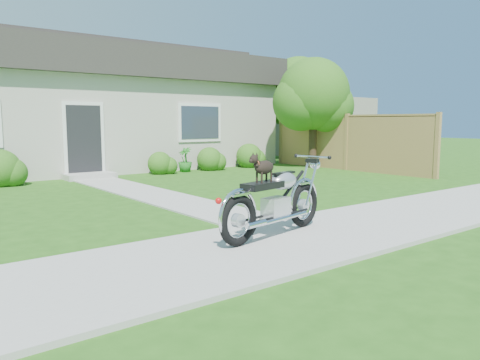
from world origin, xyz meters
name	(u,v)px	position (x,y,z in m)	size (l,w,h in m)	color
ground	(373,223)	(0.00, 0.00, 0.00)	(80.00, 80.00, 0.00)	#235114
sidewalk	(373,222)	(0.00, 0.00, 0.02)	(24.00, 2.20, 0.04)	#9E9B93
walkway	(148,193)	(-1.50, 5.00, 0.01)	(1.20, 8.00, 0.03)	#9E9B93
house	(95,107)	(0.00, 11.99, 2.16)	(12.60, 7.03, 4.50)	beige
fence	(347,142)	(6.30, 5.75, 0.94)	(0.12, 6.62, 1.90)	#A48749
tree_near	(318,98)	(6.07, 6.90, 2.47)	(2.58, 2.51, 3.85)	#3D2B1C
tree_far	(302,94)	(7.92, 9.53, 2.76)	(2.84, 2.81, 4.31)	#3D2B1C
shrub_row	(114,164)	(-0.82, 8.50, 0.39)	(10.25, 1.01, 1.01)	#2F5E19
potted_plant_right	(185,160)	(1.63, 8.55, 0.40)	(0.45, 0.45, 0.80)	#1F6B1D
motorcycle_with_dog	(276,199)	(-1.92, 0.24, 0.55)	(2.21, 0.74, 1.16)	black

